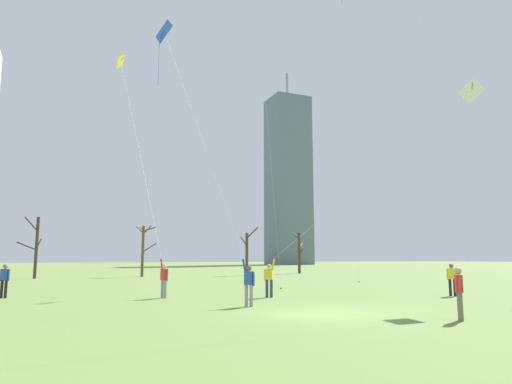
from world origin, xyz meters
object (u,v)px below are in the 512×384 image
Objects in this scene: kite_flyer_foreground_right_blue at (222,202)px; bare_tree_far_right_edge at (247,252)px; kite_flyer_midfield_right_white at (310,240)px; bare_tree_center at (299,251)px; bystander_strolling_midfield at (4,279)px; kite_flyer_midfield_left_pink at (498,215)px; bare_tree_leftmost at (143,248)px; bare_tree_rightmost at (36,246)px; bystander_far_off_by_trees at (459,291)px; bystander_watching_nearby at (452,278)px; distant_kite_drifting_left_green at (344,22)px; kite_flyer_midfield_center_yellow at (151,212)px.

kite_flyer_foreground_right_blue is 2.52× the size of bare_tree_far_right_edge.
bare_tree_center is at bearing 62.60° from kite_flyer_midfield_right_white.
kite_flyer_foreground_right_blue reaches higher than bystander_strolling_midfield.
bare_tree_leftmost is (-8.82, 35.06, -0.74)m from kite_flyer_midfield_left_pink.
bystander_strolling_midfield is at bearing 148.26° from kite_flyer_midfield_left_pink.
kite_flyer_midfield_right_white is (5.25, 1.74, -1.45)m from kite_flyer_foreground_right_blue.
bare_tree_rightmost is 1.09× the size of bare_tree_leftmost.
kite_flyer_midfield_left_pink is at bearing -75.88° from bare_tree_leftmost.
kite_flyer_foreground_right_blue reaches higher than bystander_far_off_by_trees.
bystander_watching_nearby is 32.56m from bare_tree_leftmost.
bystander_strolling_midfield is at bearing -133.91° from bare_tree_far_right_edge.
distant_kite_drifting_left_green is at bearing 62.31° from bystander_far_off_by_trees.
bystander_far_off_by_trees is 39.84m from bare_tree_rightmost.
kite_flyer_midfield_center_yellow is 16.08m from bystander_watching_nearby.
kite_flyer_midfield_left_pink is at bearing -23.95° from kite_flyer_foreground_right_blue.
bystander_watching_nearby is 36.72m from bare_tree_rightmost.
kite_flyer_midfield_right_white is at bearing 129.62° from kite_flyer_midfield_left_pink.
kite_flyer_foreground_right_blue is at bearing -93.32° from bare_tree_leftmost.
bystander_watching_nearby is at bearing 45.31° from bystander_far_off_by_trees.
bystander_strolling_midfield is 20.12m from bystander_far_off_by_trees.
distant_kite_drifting_left_green reaches higher than kite_flyer_midfield_right_white.
bare_tree_far_right_edge is at bearing 78.15° from bystander_far_off_by_trees.
bare_tree_leftmost reaches higher than bare_tree_center.
bystander_strolling_midfield is 0.30× the size of bare_tree_far_right_edge.
kite_flyer_foreground_right_blue is 8.39× the size of bystander_watching_nearby.
kite_flyer_midfield_right_white is 31.30m from bare_tree_rightmost.
bystander_strolling_midfield is 1.00× the size of bystander_far_off_by_trees.
kite_flyer_midfield_right_white reaches higher than bare_tree_rightmost.
kite_flyer_midfield_right_white is at bearing 18.36° from kite_flyer_foreground_right_blue.
kite_flyer_foreground_right_blue is 11.59m from kite_flyer_midfield_left_pink.
bystander_watching_nearby is at bearing -108.46° from distant_kite_drifting_left_green.
distant_kite_drifting_left_green is 5.37× the size of bare_tree_center.
bare_tree_center is (16.29, 31.43, -0.02)m from kite_flyer_midfield_right_white.
bare_tree_center is at bearing 74.50° from bystander_watching_nearby.
distant_kite_drifting_left_green is at bearing 71.54° from bystander_watching_nearby.
kite_flyer_midfield_left_pink is 3.84× the size of bare_tree_leftmost.
kite_flyer_midfield_center_yellow is at bearing -98.50° from bare_tree_leftmost.
kite_flyer_foreground_right_blue is at bearing -137.04° from distant_kite_drifting_left_green.
bare_tree_far_right_edge is at bearing 66.24° from kite_flyer_foreground_right_blue.
bystander_strolling_midfield is (-8.59, 7.16, -3.34)m from kite_flyer_foreground_right_blue.
kite_flyer_foreground_right_blue reaches higher than bystander_watching_nearby.
bystander_strolling_midfield is at bearing 133.50° from bystander_far_off_by_trees.
kite_flyer_midfield_right_white is at bearing 90.11° from bystander_far_off_by_trees.
bystander_strolling_midfield is 31.23m from bare_tree_far_right_edge.
bare_tree_far_right_edge is (11.28, -0.74, -0.32)m from bare_tree_leftmost.
bare_tree_far_right_edge reaches higher than bystander_watching_nearby.
kite_flyer_midfield_right_white is 6.89× the size of bystander_far_off_by_trees.
bystander_strolling_midfield is (-6.81, 0.48, -3.48)m from kite_flyer_midfield_center_yellow.
bystander_watching_nearby is at bearing -19.97° from bystander_strolling_midfield.
bystander_strolling_midfield is at bearing -90.65° from bare_tree_rightmost.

